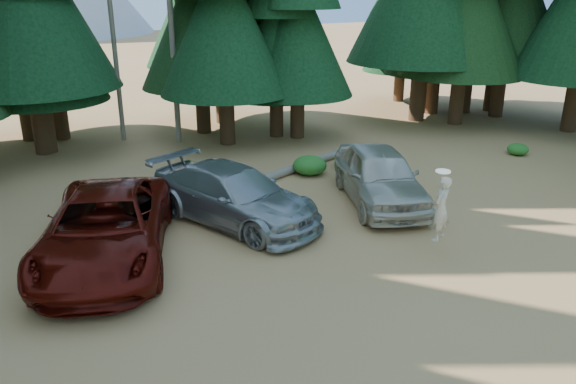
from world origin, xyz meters
The scene contains 16 objects.
ground centered at (0.00, 0.00, 0.00)m, with size 160.00×160.00×0.00m, color #AA7948.
forest_belt_north centered at (0.00, 15.00, 0.00)m, with size 36.00×7.00×22.00m, color black, non-canonical shape.
snag_back centered at (-1.20, 16.00, 5.00)m, with size 0.20×0.20×10.00m, color slate.
red_pickup centered at (-4.74, 4.61, 0.85)m, with size 2.83×6.15×1.71m, color #520C07.
silver_minivan_center centered at (-1.03, 5.20, 0.80)m, with size 2.23×5.49×1.59m, color #989B9F.
silver_minivan_right centered at (3.50, 4.28, 0.87)m, with size 2.05×5.09×1.74m, color beige.
frisbee_player centered at (2.47, 0.73, 1.21)m, with size 0.71×0.60×1.80m.
log_left centered at (-3.77, 8.13, 0.16)m, with size 0.33×0.33×4.56m, color slate.
log_mid centered at (-1.76, 8.80, 0.13)m, with size 0.27×0.27×3.22m, color slate.
log_right centered at (3.35, 8.33, 0.15)m, with size 0.31×0.31×4.79m, color slate.
shrub_left centered at (-4.13, 7.90, 0.24)m, with size 0.89×0.89×0.49m, color #287021.
shrub_center_left centered at (-4.49, 8.85, 0.26)m, with size 0.96×0.96×0.53m, color #287021.
shrub_center_right centered at (-0.57, 10.00, 0.24)m, with size 0.87×0.87×0.48m, color #287021.
shrub_right centered at (4.90, 7.70, 0.29)m, with size 1.05×1.05×0.58m, color #287021.
shrub_far_right centered at (3.18, 7.71, 0.33)m, with size 1.22×1.22×0.67m, color #287021.
shrub_edge_east centered at (11.68, 5.50, 0.23)m, with size 0.84×0.84×0.46m, color #287021.
Camera 1 is at (-7.37, -8.32, 6.33)m, focal length 35.00 mm.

